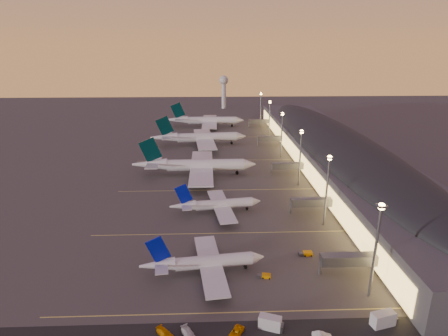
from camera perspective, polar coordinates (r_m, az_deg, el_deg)
ground at (r=134.24m, az=-0.12°, el=-8.89°), size 700.00×700.00×0.00m
airliner_narrow_south at (r=108.24m, az=-3.18°, el=-14.17°), size 35.18×31.65×12.56m
airliner_narrow_north at (r=143.48m, az=-1.21°, el=-5.59°), size 35.23×31.76×12.59m
airliner_wide_near at (r=184.27m, az=-4.50°, el=0.42°), size 60.44×54.80×19.40m
airliner_wide_mid at (r=239.79m, az=-3.85°, el=4.65°), size 61.11×55.89×19.54m
airliner_wide_far at (r=295.16m, az=-2.88°, el=7.24°), size 60.45×54.86×19.40m
terminal_building at (r=209.59m, az=16.30°, el=3.01°), size 56.35×255.00×17.46m
light_masts at (r=193.72m, az=9.91°, el=4.94°), size 2.20×217.20×25.90m
radar_tower at (r=381.69m, az=-0.03°, el=12.32°), size 9.00×9.00×32.50m
lane_markings at (r=170.79m, az=-0.61°, el=-2.76°), size 90.00×180.36×0.00m
baggage_tug_a at (r=108.19m, az=6.21°, el=-16.03°), size 3.84×2.06×1.09m
baggage_tug_b at (r=119.90m, az=12.38°, el=-12.62°), size 4.14×1.91×1.22m
catering_truck_a at (r=92.05m, az=7.21°, el=-22.41°), size 5.94×3.94×3.12m
catering_truck_b at (r=99.28m, az=23.22°, el=-20.41°), size 6.38×3.71×3.37m
service_van_b at (r=91.18m, az=-8.97°, el=-23.62°), size 4.70×4.82×1.39m
service_van_c at (r=90.38m, az=-5.39°, el=-23.87°), size 4.25×5.42×1.47m
service_van_d at (r=90.50m, az=1.87°, el=-23.76°), size 4.33×5.29×1.34m
service_van_e at (r=92.21m, az=14.70°, el=-23.49°), size 4.48×2.19×1.41m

